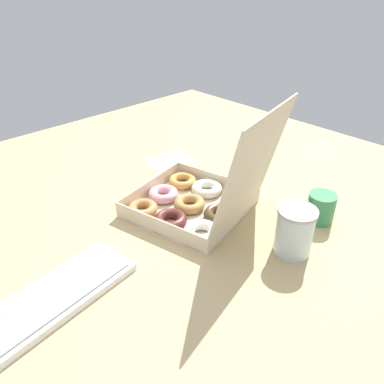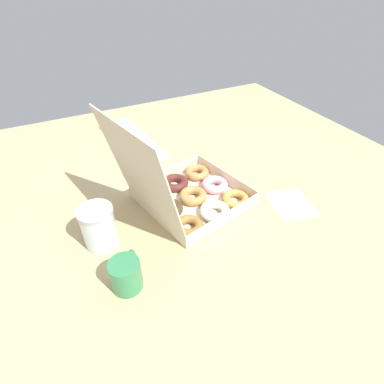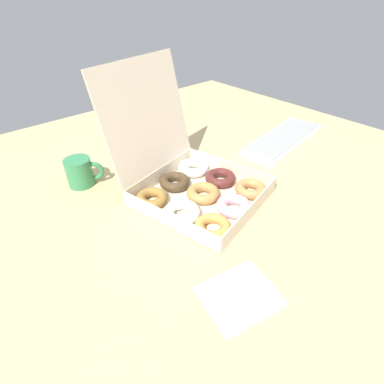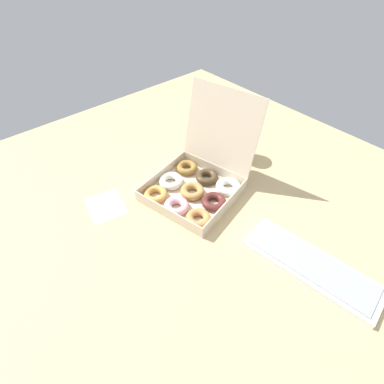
# 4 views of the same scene
# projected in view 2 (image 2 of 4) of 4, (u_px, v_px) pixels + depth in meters

# --- Properties ---
(ground_plane) EXTENTS (1.80, 1.80, 0.02)m
(ground_plane) POSITION_uv_depth(u_px,v_px,m) (200.00, 200.00, 1.05)
(ground_plane) COLOR tan
(donut_box) EXTENTS (0.39, 0.45, 0.36)m
(donut_box) POSITION_uv_depth(u_px,v_px,m) (187.00, 194.00, 1.00)
(donut_box) COLOR beige
(donut_box) RESTS_ON ground_plane
(keyboard) EXTENTS (0.44, 0.19, 0.02)m
(keyboard) POSITION_uv_depth(u_px,v_px,m) (131.00, 140.00, 1.35)
(keyboard) COLOR white
(keyboard) RESTS_ON ground_plane
(coffee_mug) EXTENTS (0.10, 0.09, 0.09)m
(coffee_mug) POSITION_uv_depth(u_px,v_px,m) (126.00, 273.00, 0.74)
(coffee_mug) COLOR #33804F
(coffee_mug) RESTS_ON ground_plane
(glass_jar) EXTENTS (0.10, 0.10, 0.13)m
(glass_jar) POSITION_uv_depth(u_px,v_px,m) (99.00, 227.00, 0.84)
(glass_jar) COLOR silver
(glass_jar) RESTS_ON ground_plane
(paper_napkin) EXTENTS (0.17, 0.16, 0.00)m
(paper_napkin) POSITION_uv_depth(u_px,v_px,m) (292.00, 204.00, 1.02)
(paper_napkin) COLOR white
(paper_napkin) RESTS_ON ground_plane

